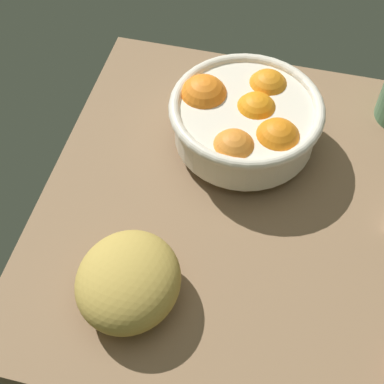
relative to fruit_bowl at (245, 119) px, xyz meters
The scene contains 3 objects.
ground_plane 15.93cm from the fruit_bowl, 129.20° to the left, with size 70.43×61.34×3.00cm, color #846547.
fruit_bowl is the anchor object (origin of this frame).
bread_loaf 29.54cm from the fruit_bowl, 72.29° to the left, with size 14.01×12.80×7.89cm, color #B69744.
Camera 1 is at (2.61, 47.07, 67.46)cm, focal length 54.42 mm.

